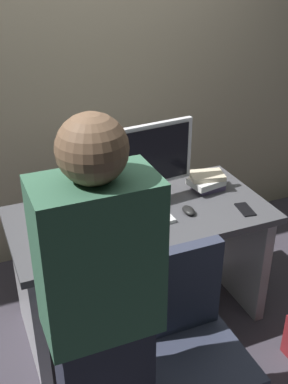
{
  "coord_description": "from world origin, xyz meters",
  "views": [
    {
      "loc": [
        -0.85,
        -2.07,
        2.07
      ],
      "look_at": [
        0.0,
        -0.05,
        0.9
      ],
      "focal_mm": 44.37,
      "sensor_mm": 36.0,
      "label": 1
    }
  ],
  "objects_px": {
    "person_at_desk": "(102,326)",
    "keyboard": "(134,224)",
    "cup_near_keyboard": "(68,232)",
    "desk": "(141,247)",
    "mouse": "(189,210)",
    "office_chair": "(190,360)",
    "monitor": "(148,159)",
    "cup_by_monitor": "(35,209)",
    "book_stack": "(207,181)",
    "cell_phone": "(245,209)"
  },
  "relations": [
    {
      "from": "cup_near_keyboard",
      "to": "book_stack",
      "type": "xyz_separation_m",
      "value": [
        0.9,
        0.21,
        0.0
      ]
    },
    {
      "from": "office_chair",
      "to": "mouse",
      "type": "relative_size",
      "value": 9.4
    },
    {
      "from": "person_at_desk",
      "to": "monitor",
      "type": "distance_m",
      "value": 1.13
    },
    {
      "from": "office_chair",
      "to": "book_stack",
      "type": "xyz_separation_m",
      "value": [
        0.55,
        0.86,
        0.37
      ]
    },
    {
      "from": "monitor",
      "to": "cell_phone",
      "type": "relative_size",
      "value": 3.75
    },
    {
      "from": "cup_near_keyboard",
      "to": "keyboard",
      "type": "bearing_deg",
      "value": 0.28
    },
    {
      "from": "book_stack",
      "to": "keyboard",
      "type": "bearing_deg",
      "value": -158.82
    },
    {
      "from": "cup_near_keyboard",
      "to": "cell_phone",
      "type": "relative_size",
      "value": 0.71
    },
    {
      "from": "cell_phone",
      "to": "desk",
      "type": "bearing_deg",
      "value": 167.94
    },
    {
      "from": "keyboard",
      "to": "book_stack",
      "type": "height_order",
      "value": "book_stack"
    },
    {
      "from": "office_chair",
      "to": "cup_near_keyboard",
      "type": "relative_size",
      "value": 9.18
    },
    {
      "from": "person_at_desk",
      "to": "book_stack",
      "type": "relative_size",
      "value": 7.21
    },
    {
      "from": "cup_near_keyboard",
      "to": "monitor",
      "type": "bearing_deg",
      "value": 23.57
    },
    {
      "from": "book_stack",
      "to": "cell_phone",
      "type": "xyz_separation_m",
      "value": [
        0.08,
        -0.3,
        -0.05
      ]
    },
    {
      "from": "desk",
      "to": "cup_by_monitor",
      "type": "distance_m",
      "value": 0.63
    },
    {
      "from": "keyboard",
      "to": "office_chair",
      "type": "bearing_deg",
      "value": -92.06
    },
    {
      "from": "mouse",
      "to": "keyboard",
      "type": "bearing_deg",
      "value": -178.58
    },
    {
      "from": "desk",
      "to": "cell_phone",
      "type": "distance_m",
      "value": 0.62
    },
    {
      "from": "person_at_desk",
      "to": "keyboard",
      "type": "distance_m",
      "value": 0.83
    },
    {
      "from": "desk",
      "to": "keyboard",
      "type": "height_order",
      "value": "keyboard"
    },
    {
      "from": "monitor",
      "to": "cup_near_keyboard",
      "type": "distance_m",
      "value": 0.61
    },
    {
      "from": "cup_near_keyboard",
      "to": "mouse",
      "type": "bearing_deg",
      "value": 0.83
    },
    {
      "from": "office_chair",
      "to": "person_at_desk",
      "type": "bearing_deg",
      "value": -170.65
    },
    {
      "from": "desk",
      "to": "keyboard",
      "type": "distance_m",
      "value": 0.28
    },
    {
      "from": "person_at_desk",
      "to": "book_stack",
      "type": "bearing_deg",
      "value": 44.16
    },
    {
      "from": "keyboard",
      "to": "monitor",
      "type": "bearing_deg",
      "value": 50.0
    },
    {
      "from": "mouse",
      "to": "cell_phone",
      "type": "xyz_separation_m",
      "value": [
        0.3,
        -0.09,
        -0.01
      ]
    },
    {
      "from": "person_at_desk",
      "to": "book_stack",
      "type": "xyz_separation_m",
      "value": [
        0.96,
        0.93,
        -0.04
      ]
    },
    {
      "from": "person_at_desk",
      "to": "cell_phone",
      "type": "xyz_separation_m",
      "value": [
        1.04,
        0.63,
        -0.09
      ]
    },
    {
      "from": "cup_near_keyboard",
      "to": "cup_by_monitor",
      "type": "relative_size",
      "value": 1.18
    },
    {
      "from": "desk",
      "to": "mouse",
      "type": "xyz_separation_m",
      "value": [
        0.24,
        -0.11,
        0.25
      ]
    },
    {
      "from": "mouse",
      "to": "cup_by_monitor",
      "type": "bearing_deg",
      "value": 159.28
    },
    {
      "from": "keyboard",
      "to": "desk",
      "type": "bearing_deg",
      "value": 52.15
    },
    {
      "from": "cell_phone",
      "to": "person_at_desk",
      "type": "bearing_deg",
      "value": -140.07
    },
    {
      "from": "mouse",
      "to": "cup_near_keyboard",
      "type": "distance_m",
      "value": 0.67
    },
    {
      "from": "cup_by_monitor",
      "to": "cell_phone",
      "type": "xyz_separation_m",
      "value": [
        1.08,
        -0.38,
        -0.04
      ]
    },
    {
      "from": "person_at_desk",
      "to": "cup_by_monitor",
      "type": "relative_size",
      "value": 18.85
    },
    {
      "from": "monitor",
      "to": "mouse",
      "type": "relative_size",
      "value": 5.4
    },
    {
      "from": "mouse",
      "to": "cup_by_monitor",
      "type": "xyz_separation_m",
      "value": [
        -0.77,
        0.29,
        0.03
      ]
    },
    {
      "from": "office_chair",
      "to": "cup_by_monitor",
      "type": "relative_size",
      "value": 10.81
    },
    {
      "from": "monitor",
      "to": "cup_by_monitor",
      "type": "xyz_separation_m",
      "value": [
        -0.63,
        0.07,
        -0.21
      ]
    },
    {
      "from": "cup_by_monitor",
      "to": "keyboard",
      "type": "bearing_deg",
      "value": -33.68
    },
    {
      "from": "mouse",
      "to": "book_stack",
      "type": "relative_size",
      "value": 0.44
    },
    {
      "from": "person_at_desk",
      "to": "mouse",
      "type": "height_order",
      "value": "person_at_desk"
    },
    {
      "from": "monitor",
      "to": "keyboard",
      "type": "distance_m",
      "value": 0.38
    },
    {
      "from": "office_chair",
      "to": "book_stack",
      "type": "relative_size",
      "value": 4.13
    },
    {
      "from": "person_at_desk",
      "to": "cup_near_keyboard",
      "type": "xyz_separation_m",
      "value": [
        0.06,
        0.72,
        -0.04
      ]
    },
    {
      "from": "office_chair",
      "to": "monitor",
      "type": "height_order",
      "value": "monitor"
    },
    {
      "from": "desk",
      "to": "person_at_desk",
      "type": "height_order",
      "value": "person_at_desk"
    },
    {
      "from": "cup_near_keyboard",
      "to": "cup_by_monitor",
      "type": "bearing_deg",
      "value": 108.75
    }
  ]
}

